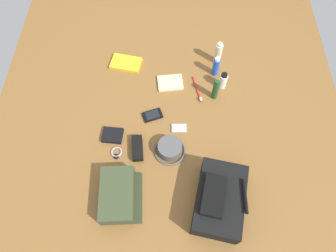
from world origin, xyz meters
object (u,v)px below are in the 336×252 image
(deodorant_spray, at_px, (216,66))
(wristwatch, at_px, (116,153))
(backpack, at_px, (219,200))
(toiletry_pouch, at_px, (118,195))
(wallet, at_px, (113,135))
(media_player, at_px, (179,128))
(notepad, at_px, (170,83))
(paperback_novel, at_px, (126,63))
(toothpaste_tube, at_px, (223,81))
(bucket_hat, at_px, (170,149))
(lotion_bottle, at_px, (218,53))
(sunglasses_case, at_px, (137,148))
(cell_phone, at_px, (153,115))
(shampoo_bottle, at_px, (216,90))
(toothbrush, at_px, (197,90))

(deodorant_spray, relative_size, wristwatch, 1.99)
(wristwatch, bearing_deg, backpack, 64.04)
(toiletry_pouch, xyz_separation_m, wallet, (-0.34, -0.07, -0.03))
(media_player, xyz_separation_m, notepad, (-0.31, -0.05, 0.00))
(paperback_novel, bearing_deg, toothpaste_tube, 75.32)
(bucket_hat, xyz_separation_m, notepad, (-0.45, -0.00, -0.02))
(lotion_bottle, relative_size, wristwatch, 2.28)
(wristwatch, height_order, wallet, wallet)
(paperback_novel, relative_size, media_player, 2.40)
(media_player, xyz_separation_m, sunglasses_case, (0.13, -0.22, 0.01))
(wallet, bearing_deg, toiletry_pouch, 15.95)
(deodorant_spray, bearing_deg, cell_phone, -50.16)
(notepad, bearing_deg, cell_phone, -30.72)
(shampoo_bottle, bearing_deg, paperback_novel, -113.33)
(toothpaste_tube, bearing_deg, toiletry_pouch, -38.76)
(deodorant_spray, xyz_separation_m, wallet, (0.45, -0.59, -0.06))
(toiletry_pouch, relative_size, bucket_hat, 1.59)
(cell_phone, bearing_deg, lotion_bottle, 136.11)
(backpack, relative_size, toothpaste_tube, 3.42)
(toothpaste_tube, relative_size, paperback_novel, 0.56)
(toothbrush, height_order, notepad, toothbrush)
(toothbrush, bearing_deg, backpack, 7.04)
(toiletry_pouch, distance_m, shampoo_bottle, 0.80)
(toiletry_pouch, height_order, lotion_bottle, lotion_bottle)
(bucket_hat, distance_m, media_player, 0.15)
(toothbrush, distance_m, notepad, 0.17)
(bucket_hat, xyz_separation_m, lotion_bottle, (-0.62, 0.29, 0.05))
(shampoo_bottle, bearing_deg, bucket_hat, -35.85)
(sunglasses_case, bearing_deg, shampoo_bottle, 122.96)
(lotion_bottle, relative_size, sunglasses_case, 1.15)
(backpack, height_order, notepad, backpack)
(backpack, xyz_separation_m, deodorant_spray, (-0.80, 0.03, -0.00))
(bucket_hat, xyz_separation_m, toothbrush, (-0.39, 0.16, -0.02))
(toiletry_pouch, distance_m, toothpaste_tube, 0.89)
(backpack, relative_size, wristwatch, 5.48)
(backpack, height_order, media_player, backpack)
(cell_phone, bearing_deg, wallet, -57.86)
(media_player, xyz_separation_m, wallet, (0.05, -0.37, 0.01))
(wristwatch, bearing_deg, lotion_bottle, 138.14)
(bucket_hat, bearing_deg, wristwatch, -86.35)
(wallet, distance_m, notepad, 0.48)
(notepad, bearing_deg, bucket_hat, -6.76)
(cell_phone, xyz_separation_m, wristwatch, (0.24, -0.18, -0.00))
(wallet, bearing_deg, deodorant_spray, 131.66)
(shampoo_bottle, distance_m, notepad, 0.28)
(backpack, bearing_deg, wristwatch, -115.96)
(cell_phone, distance_m, notepad, 0.25)
(backpack, xyz_separation_m, wallet, (-0.36, -0.56, -0.06))
(wallet, bearing_deg, lotion_bottle, 136.23)
(toothpaste_tube, relative_size, toothbrush, 0.62)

